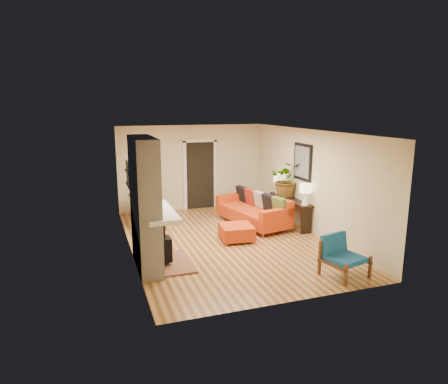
# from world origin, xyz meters

# --- Properties ---
(room_shell) EXTENTS (6.50, 6.50, 6.50)m
(room_shell) POSITION_xyz_m (0.60, 2.63, 1.24)
(room_shell) COLOR tan
(room_shell) RESTS_ON ground
(fireplace) EXTENTS (1.09, 1.68, 2.60)m
(fireplace) POSITION_xyz_m (-2.00, -1.00, 1.24)
(fireplace) COLOR white
(fireplace) RESTS_ON ground
(sofa) EXTENTS (1.45, 2.45, 0.90)m
(sofa) POSITION_xyz_m (1.18, 1.04, 0.40)
(sofa) COLOR silver
(sofa) RESTS_ON ground
(ottoman) EXTENTS (0.82, 0.82, 0.38)m
(ottoman) POSITION_xyz_m (0.22, -0.08, 0.22)
(ottoman) COLOR silver
(ottoman) RESTS_ON ground
(blue_chair) EXTENTS (0.89, 0.88, 0.77)m
(blue_chair) POSITION_xyz_m (1.41, -2.55, 0.41)
(blue_chair) COLOR brown
(blue_chair) RESTS_ON ground
(dining_table) EXTENTS (0.83, 1.80, 0.96)m
(dining_table) POSITION_xyz_m (-1.57, 2.03, 0.63)
(dining_table) COLOR brown
(dining_table) RESTS_ON ground
(console_table) EXTENTS (0.34, 1.85, 0.72)m
(console_table) POSITION_xyz_m (2.07, 0.69, 0.58)
(console_table) COLOR black
(console_table) RESTS_ON ground
(lamp_near) EXTENTS (0.30, 0.30, 0.54)m
(lamp_near) POSITION_xyz_m (2.07, -0.06, 1.06)
(lamp_near) COLOR white
(lamp_near) RESTS_ON console_table
(lamp_far) EXTENTS (0.30, 0.30, 0.54)m
(lamp_far) POSITION_xyz_m (2.07, 1.42, 1.06)
(lamp_far) COLOR white
(lamp_far) RESTS_ON console_table
(houseplant) EXTENTS (1.12, 1.06, 0.98)m
(houseplant) POSITION_xyz_m (2.06, 0.91, 1.22)
(houseplant) COLOR #1E5919
(houseplant) RESTS_ON console_table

